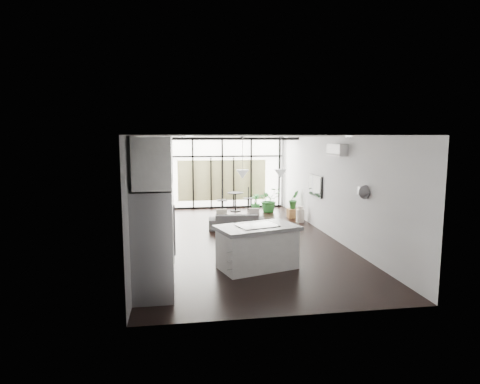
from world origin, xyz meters
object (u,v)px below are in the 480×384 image
object	(u,v)px
milk_can	(300,214)
tv	(315,186)
sofa	(236,218)
console_bench	(256,233)
pouf	(226,221)
fridge	(152,244)
island	(257,247)

from	to	relation	value
milk_can	tv	size ratio (longest dim) A/B	0.49
sofa	milk_can	world-z (taller)	sofa
console_bench	milk_can	world-z (taller)	milk_can
pouf	tv	size ratio (longest dim) A/B	0.41
console_bench	sofa	bearing A→B (deg)	94.93
sofa	console_bench	xyz separation A→B (m)	(0.32, -1.43, -0.12)
pouf	milk_can	bearing A→B (deg)	7.33
sofa	tv	distance (m)	2.64
fridge	sofa	bearing A→B (deg)	66.17
milk_can	island	bearing A→B (deg)	-117.62
console_bench	tv	bearing A→B (deg)	24.05
sofa	pouf	size ratio (longest dim) A/B	3.77
sofa	console_bench	distance (m)	1.47
console_bench	tv	xyz separation A→B (m)	(2.13, 1.32, 1.09)
island	console_bench	xyz separation A→B (m)	(0.41, 2.31, -0.25)
console_bench	fridge	bearing A→B (deg)	-133.24
sofa	pouf	distance (m)	0.50
island	tv	bearing A→B (deg)	38.09
island	milk_can	bearing A→B (deg)	45.45
milk_can	console_bench	bearing A→B (deg)	-131.83
island	tv	world-z (taller)	tv
milk_can	pouf	bearing A→B (deg)	-172.67
fridge	console_bench	xyz separation A→B (m)	(2.51, 3.53, -0.73)
sofa	tv	bearing A→B (deg)	-177.83
sofa	milk_can	bearing A→B (deg)	-157.76
fridge	milk_can	bearing A→B (deg)	52.02
island	sofa	bearing A→B (deg)	71.68
sofa	fridge	bearing A→B (deg)	70.80
console_bench	tv	distance (m)	2.73
island	pouf	xyz separation A→B (m)	(-0.18, 4.12, -0.28)
milk_can	tv	xyz separation A→B (m)	(0.21, -0.81, 1.03)
island	milk_can	size ratio (longest dim) A/B	3.14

